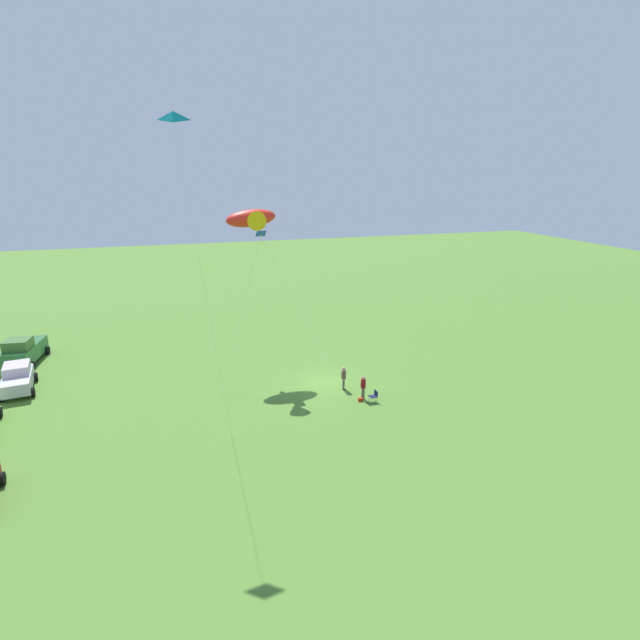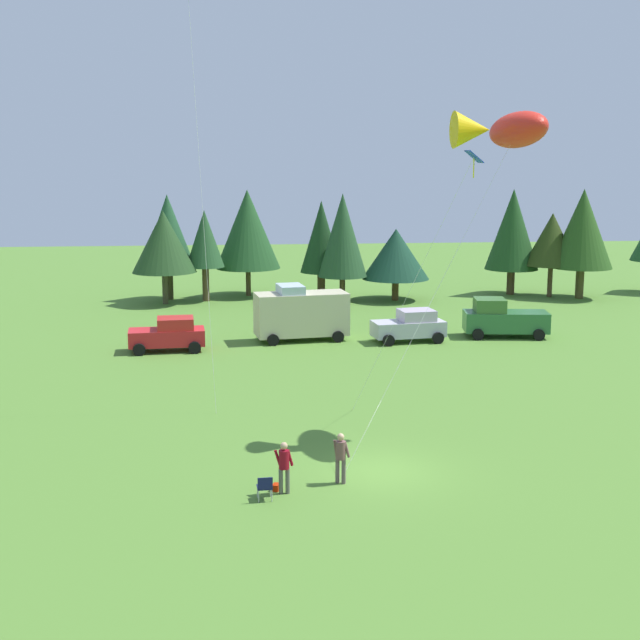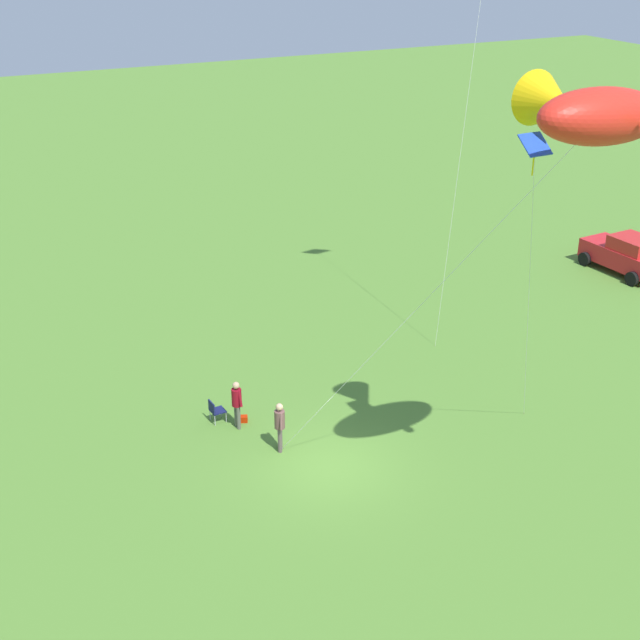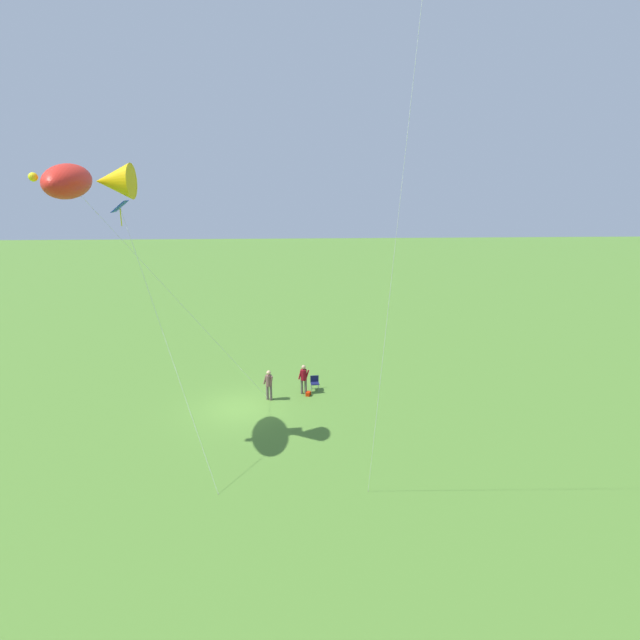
{
  "view_description": "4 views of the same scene",
  "coord_description": "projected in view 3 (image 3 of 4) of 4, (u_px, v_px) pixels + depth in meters",
  "views": [
    {
      "loc": [
        -32.82,
        10.62,
        15.23
      ],
      "look_at": [
        -3.68,
        1.46,
        6.1
      ],
      "focal_mm": 28.0,
      "sensor_mm": 36.0,
      "label": 1
    },
    {
      "loc": [
        -5.0,
        -29.21,
        10.87
      ],
      "look_at": [
        -2.08,
        0.38,
        5.33
      ],
      "focal_mm": 50.0,
      "sensor_mm": 36.0,
      "label": 2
    },
    {
      "loc": [
        21.18,
        -10.58,
        16.04
      ],
      "look_at": [
        -3.99,
        1.62,
        3.13
      ],
      "focal_mm": 50.0,
      "sensor_mm": 36.0,
      "label": 3
    },
    {
      "loc": [
        -3.08,
        24.65,
        11.85
      ],
      "look_at": [
        -4.21,
        1.89,
        5.41
      ],
      "focal_mm": 28.0,
      "sensor_mm": 36.0,
      "label": 4
    }
  ],
  "objects": [
    {
      "name": "ground_plane",
      "position": [
        329.0,
        466.0,
        28.22
      ],
      "size": [
        160.0,
        160.0,
        0.0
      ],
      "primitive_type": "plane",
      "color": "#4F7C2D"
    },
    {
      "name": "person_kite_flyer",
      "position": [
        280.0,
        423.0,
        28.64
      ],
      "size": [
        0.58,
        0.46,
        1.74
      ],
      "rotation": [
        0.0,
        0.0,
        1.11
      ],
      "color": "#5B4B4A",
      "rests_on": "ground"
    },
    {
      "name": "kite_diamond_blue",
      "position": [
        534.0,
        164.0,
        22.34
      ],
      "size": [
        4.26,
        4.36,
        11.03
      ],
      "color": "blue",
      "rests_on": "ground"
    },
    {
      "name": "kite_large_fish",
      "position": [
        589.0,
        113.0,
        20.54
      ],
      "size": [
        8.57,
        7.1,
        12.59
      ],
      "color": "red",
      "rests_on": "ground"
    },
    {
      "name": "backpack_on_grass",
      "position": [
        243.0,
        419.0,
        30.63
      ],
      "size": [
        0.32,
        0.38,
        0.22
      ],
      "primitive_type": "cube",
      "rotation": [
        0.0,
        0.0,
        1.18
      ],
      "color": "#B72305",
      "rests_on": "ground"
    },
    {
      "name": "folding_chair",
      "position": [
        215.0,
        410.0,
        30.46
      ],
      "size": [
        0.51,
        0.51,
        0.82
      ],
      "rotation": [
        0.0,
        0.0,
        1.64
      ],
      "color": "#141946",
      "rests_on": "ground"
    },
    {
      "name": "person_spectator",
      "position": [
        237.0,
        401.0,
        29.93
      ],
      "size": [
        0.63,
        0.34,
        1.74
      ],
      "rotation": [
        0.0,
        0.0,
        1.56
      ],
      "color": "#57564B",
      "rests_on": "ground"
    },
    {
      "name": "car_red_sedan",
      "position": [
        626.0,
        254.0,
        42.93
      ],
      "size": [
        4.32,
        2.46,
        1.89
      ],
      "rotation": [
        0.0,
        0.0,
        0.07
      ],
      "color": "red",
      "rests_on": "ground"
    }
  ]
}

